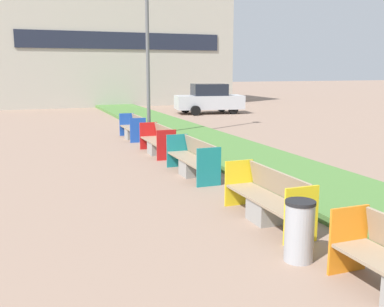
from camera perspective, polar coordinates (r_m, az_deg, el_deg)
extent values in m
cube|color=#4C7A38|center=(13.62, 7.61, -0.75)|extent=(2.80, 120.00, 0.18)
cube|color=#B2AD9E|center=(37.30, -9.82, 12.96)|extent=(17.67, 6.87, 8.70)
cube|color=#1E2333|center=(33.91, -8.69, 13.98)|extent=(14.84, 0.08, 1.20)
cube|color=orange|center=(6.61, 19.23, -10.30)|extent=(0.62, 0.04, 0.94)
cube|color=gray|center=(8.41, 9.34, -7.19)|extent=(0.52, 0.60, 0.42)
cube|color=gray|center=(8.35, 9.39, -5.68)|extent=(0.58, 2.18, 0.05)
cube|color=gray|center=(8.41, 11.04, -3.75)|extent=(0.14, 2.09, 0.48)
cube|color=yellow|center=(7.44, 13.69, -7.62)|extent=(0.62, 0.04, 0.94)
cube|color=yellow|center=(9.28, 5.97, -3.72)|extent=(0.62, 0.04, 0.94)
cube|color=gray|center=(11.81, -0.06, -1.84)|extent=(0.52, 0.60, 0.42)
cube|color=gray|center=(11.76, -0.06, -0.75)|extent=(0.58, 2.31, 0.05)
cube|color=gray|center=(11.81, 1.16, 0.59)|extent=(0.14, 2.22, 0.48)
cube|color=#197A7F|center=(10.69, 2.15, -1.74)|extent=(0.62, 0.04, 0.94)
cube|color=#197A7F|center=(12.84, -1.90, 0.37)|extent=(0.62, 0.04, 0.94)
cube|color=gray|center=(14.82, -4.46, 0.70)|extent=(0.52, 0.60, 0.42)
cube|color=gray|center=(14.78, -4.48, 1.58)|extent=(0.58, 2.05, 0.05)
cube|color=gray|center=(14.82, -3.49, 2.64)|extent=(0.14, 1.97, 0.48)
cube|color=red|center=(13.79, -3.26, 1.07)|extent=(0.62, 0.04, 0.94)
cube|color=red|center=(15.77, -5.54, 2.26)|extent=(0.62, 0.04, 0.94)
cube|color=gray|center=(18.21, -7.59, 2.51)|extent=(0.52, 0.60, 0.42)
cube|color=gray|center=(18.18, -7.61, 3.23)|extent=(0.58, 1.92, 0.05)
cube|color=gray|center=(18.21, -6.80, 4.09)|extent=(0.14, 1.84, 0.48)
cube|color=blue|center=(17.24, -6.87, 2.95)|extent=(0.62, 0.04, 0.94)
cube|color=blue|center=(19.13, -8.28, 3.67)|extent=(0.62, 0.04, 0.94)
cylinder|color=#9EA0A5|center=(6.80, 13.45, -9.74)|extent=(0.42, 0.42, 0.86)
cylinder|color=black|center=(6.66, 13.62, -6.07)|extent=(0.44, 0.44, 0.05)
cylinder|color=#56595B|center=(18.09, -5.71, 15.74)|extent=(0.14, 0.14, 8.76)
cube|color=#B7BABF|center=(28.37, 2.19, 6.54)|extent=(4.41, 2.36, 0.84)
cube|color=black|center=(28.33, 2.20, 8.11)|extent=(2.31, 1.84, 0.72)
cylinder|color=black|center=(28.11, 5.28, 5.60)|extent=(0.60, 0.20, 0.60)
cylinder|color=black|center=(29.73, 3.76, 5.90)|extent=(0.60, 0.20, 0.60)
cylinder|color=black|center=(27.10, 0.46, 5.46)|extent=(0.60, 0.20, 0.60)
cylinder|color=black|center=(28.78, -0.84, 5.77)|extent=(0.60, 0.20, 0.60)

